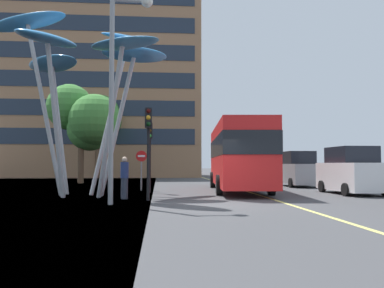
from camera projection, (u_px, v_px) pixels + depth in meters
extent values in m
cube|color=#424244|center=(213.00, 206.00, 14.50)|extent=(120.00, 240.00, 0.10)
cube|color=#E0D666|center=(286.00, 204.00, 14.73)|extent=(0.16, 144.00, 0.01)
cube|color=red|center=(238.00, 156.00, 21.55)|extent=(3.31, 10.63, 3.14)
cube|color=black|center=(238.00, 147.00, 21.57)|extent=(3.34, 10.74, 1.01)
cube|color=yellow|center=(229.00, 138.00, 26.78)|extent=(1.35, 0.21, 0.36)
cube|color=#B2B2B7|center=(238.00, 124.00, 21.63)|extent=(2.13, 3.80, 0.24)
cylinder|color=black|center=(252.00, 180.00, 24.71)|extent=(0.36, 0.98, 0.96)
cylinder|color=black|center=(213.00, 180.00, 24.72)|extent=(0.36, 0.98, 0.96)
cylinder|color=black|center=(271.00, 185.00, 18.60)|extent=(0.36, 0.98, 0.96)
cylinder|color=black|center=(219.00, 185.00, 18.60)|extent=(0.36, 0.98, 0.96)
cylinder|color=#9EA0A5|center=(118.00, 125.00, 18.48)|extent=(1.68, 0.26, 6.63)
ellipsoid|color=#4299E0|center=(134.00, 55.00, 18.69)|extent=(3.07, 1.73, 0.77)
cylinder|color=#9EA0A5|center=(111.00, 112.00, 19.75)|extent=(1.81, 1.96, 8.09)
ellipsoid|color=#388EDB|center=(128.00, 38.00, 20.85)|extent=(3.21, 3.36, 0.90)
cylinder|color=#9EA0A5|center=(59.00, 127.00, 19.79)|extent=(1.38, 1.43, 6.65)
ellipsoid|color=#4CA3E5|center=(52.00, 64.00, 20.48)|extent=(3.89, 3.96, 0.71)
cylinder|color=#9EA0A5|center=(44.00, 107.00, 18.76)|extent=(2.07, 0.69, 8.32)
ellipsoid|color=#4CA3E5|center=(27.00, 22.00, 19.12)|extent=(4.13, 2.20, 1.07)
cylinder|color=#9EA0A5|center=(55.00, 119.00, 17.07)|extent=(0.86, 1.07, 6.78)
ellipsoid|color=#4299E0|center=(47.00, 39.00, 16.83)|extent=(3.00, 3.30, 0.67)
cylinder|color=#9EA0A5|center=(110.00, 122.00, 17.04)|extent=(1.37, 1.41, 6.54)
ellipsoid|color=#4CA3E5|center=(123.00, 44.00, 16.68)|extent=(3.84, 3.91, 0.74)
cylinder|color=black|center=(148.00, 154.00, 16.00)|extent=(0.12, 0.12, 3.71)
cube|color=black|center=(148.00, 118.00, 15.93)|extent=(0.28, 0.24, 0.80)
sphere|color=#390706|center=(148.00, 111.00, 15.81)|extent=(0.18, 0.18, 0.18)
sphere|color=orange|center=(148.00, 117.00, 15.80)|extent=(0.18, 0.18, 0.18)
sphere|color=black|center=(148.00, 124.00, 15.79)|extent=(0.18, 0.18, 0.18)
cylinder|color=black|center=(150.00, 158.00, 20.35)|extent=(0.12, 0.12, 3.55)
cube|color=black|center=(150.00, 131.00, 20.28)|extent=(0.28, 0.24, 0.80)
sphere|color=#390706|center=(150.00, 126.00, 20.17)|extent=(0.18, 0.18, 0.18)
sphere|color=#3A2707|center=(150.00, 131.00, 20.15)|extent=(0.18, 0.18, 0.18)
sphere|color=green|center=(150.00, 136.00, 20.14)|extent=(0.18, 0.18, 0.18)
cube|color=silver|center=(351.00, 177.00, 19.49)|extent=(1.87, 4.28, 1.34)
cube|color=black|center=(351.00, 155.00, 19.55)|extent=(1.72, 2.35, 0.79)
cylinder|color=black|center=(357.00, 186.00, 20.86)|extent=(0.20, 0.60, 0.60)
cylinder|color=black|center=(322.00, 186.00, 20.71)|extent=(0.20, 0.60, 0.60)
cylinder|color=black|center=(346.00, 190.00, 18.07)|extent=(0.20, 0.60, 0.60)
cube|color=gray|center=(298.00, 174.00, 26.01)|extent=(1.79, 4.14, 1.29)
cube|color=black|center=(298.00, 158.00, 26.06)|extent=(1.65, 2.28, 0.82)
cylinder|color=black|center=(304.00, 181.00, 27.34)|extent=(0.20, 0.60, 0.60)
cylinder|color=black|center=(279.00, 181.00, 27.19)|extent=(0.20, 0.60, 0.60)
cylinder|color=black|center=(319.00, 183.00, 24.78)|extent=(0.20, 0.60, 0.60)
cylinder|color=black|center=(291.00, 183.00, 24.63)|extent=(0.20, 0.60, 0.60)
cylinder|color=gray|center=(111.00, 99.00, 14.56)|extent=(0.18, 0.18, 7.67)
cylinder|color=gray|center=(130.00, 1.00, 14.80)|extent=(1.28, 0.12, 0.12)
sphere|color=silver|center=(147.00, 1.00, 14.85)|extent=(0.44, 0.44, 0.44)
cylinder|color=brown|center=(81.00, 164.00, 30.72)|extent=(0.46, 0.46, 2.99)
sphere|color=#428438|center=(70.00, 107.00, 31.52)|extent=(3.64, 3.64, 3.64)
sphere|color=#428438|center=(95.00, 120.00, 30.38)|extent=(3.91, 3.91, 3.91)
sphere|color=#428438|center=(89.00, 129.00, 31.13)|extent=(3.44, 3.44, 3.44)
cylinder|color=brown|center=(98.00, 159.00, 41.49)|extent=(0.49, 0.49, 3.96)
sphere|color=#387A33|center=(88.00, 128.00, 42.58)|extent=(3.72, 3.72, 3.72)
sphere|color=#387A33|center=(88.00, 116.00, 40.62)|extent=(3.54, 3.54, 3.54)
sphere|color=#387A33|center=(102.00, 118.00, 42.77)|extent=(3.75, 3.75, 3.75)
sphere|color=#387A33|center=(106.00, 122.00, 41.63)|extent=(3.16, 3.16, 3.16)
sphere|color=#387A33|center=(101.00, 113.00, 41.73)|extent=(3.80, 3.80, 3.80)
cylinder|color=#2D3342|center=(124.00, 188.00, 16.72)|extent=(0.29, 0.29, 0.87)
cylinder|color=navy|center=(125.00, 170.00, 16.76)|extent=(0.34, 0.34, 0.68)
sphere|color=beige|center=(125.00, 159.00, 16.78)|extent=(0.22, 0.22, 0.22)
cylinder|color=gray|center=(141.00, 171.00, 22.02)|extent=(0.08, 0.08, 2.20)
cylinder|color=red|center=(141.00, 156.00, 22.03)|extent=(0.60, 0.03, 0.60)
cube|color=white|center=(141.00, 156.00, 22.00)|extent=(0.40, 0.04, 0.11)
cube|color=#936B4C|center=(97.00, 89.00, 47.80)|extent=(23.89, 11.94, 21.04)
cube|color=#1E2838|center=(88.00, 136.00, 41.53)|extent=(22.45, 0.08, 1.68)
cube|color=#1E2838|center=(88.00, 108.00, 41.68)|extent=(22.45, 0.08, 1.68)
cube|color=#1E2838|center=(88.00, 79.00, 41.83)|extent=(22.45, 0.08, 1.68)
cube|color=#1E2838|center=(89.00, 51.00, 41.98)|extent=(22.45, 0.08, 1.68)
cube|color=#1E2838|center=(89.00, 23.00, 42.13)|extent=(22.45, 0.08, 1.68)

